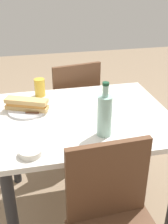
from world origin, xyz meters
name	(u,v)px	position (x,y,z in m)	size (l,w,h in m)	color
ground_plane	(84,205)	(0.00, 0.00, 0.00)	(8.00, 8.00, 0.00)	#8C755B
dining_table	(84,132)	(0.00, 0.00, 0.62)	(1.03, 0.86, 0.73)	silver
chair_near	(73,104)	(-0.05, -0.63, 0.50)	(0.46, 0.46, 0.87)	brown
plate_near	(27,110)	(0.33, -0.12, 0.74)	(0.23, 0.23, 0.01)	white
baguette_sandwich_near	(27,104)	(0.33, -0.12, 0.78)	(0.27, 0.17, 0.07)	tan
knife_near	(26,113)	(0.34, -0.07, 0.75)	(0.18, 0.06, 0.01)	silver
water_bottle	(105,115)	(-0.05, 0.24, 0.85)	(0.08, 0.08, 0.29)	#99C6B7
beer_glass	(40,87)	(0.23, -0.34, 0.79)	(0.07, 0.07, 0.12)	gold
olive_bowl	(31,152)	(0.33, 0.34, 0.75)	(0.11, 0.11, 0.03)	silver
paper_napkin	(95,94)	(-0.14, -0.28, 0.73)	(0.14, 0.14, 0.00)	white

